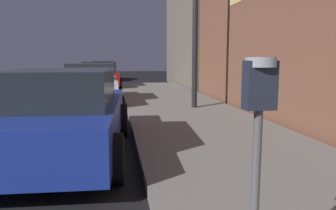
# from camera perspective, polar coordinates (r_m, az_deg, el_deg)

# --- Properties ---
(parking_meter) EXTENTS (0.19, 0.19, 1.46)m
(parking_meter) POSITION_cam_1_polar(r_m,az_deg,el_deg) (2.05, 15.90, -1.79)
(parking_meter) COLOR #59595B
(parking_meter) RESTS_ON sidewalk
(car_blue) EXTENTS (2.13, 4.29, 1.43)m
(car_blue) POSITION_cam_1_polar(r_m,az_deg,el_deg) (5.40, -18.04, -1.57)
(car_blue) COLOR navy
(car_blue) RESTS_ON ground
(car_white) EXTENTS (2.05, 4.10, 1.43)m
(car_white) POSITION_cam_1_polar(r_m,az_deg,el_deg) (11.37, -13.58, 3.56)
(car_white) COLOR silver
(car_white) RESTS_ON ground
(car_red) EXTENTS (2.28, 4.37, 1.43)m
(car_red) POSITION_cam_1_polar(r_m,az_deg,el_deg) (17.48, -12.18, 5.27)
(car_red) COLOR maroon
(car_red) RESTS_ON ground
(car_black) EXTENTS (2.07, 4.27, 1.43)m
(car_black) POSITION_cam_1_polar(r_m,az_deg,el_deg) (24.29, -11.46, 6.05)
(car_black) COLOR black
(car_black) RESTS_ON ground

